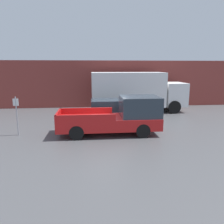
{
  "coord_description": "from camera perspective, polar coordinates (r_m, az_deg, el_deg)",
  "views": [
    {
      "loc": [
        -0.99,
        -12.69,
        3.79
      ],
      "look_at": [
        0.32,
        0.4,
        1.08
      ],
      "focal_mm": 35.0,
      "sensor_mm": 36.0,
      "label": 1
    }
  ],
  "objects": [
    {
      "name": "parking_sign",
      "position": [
        13.26,
        -23.62,
        -0.42
      ],
      "size": [
        0.3,
        0.07,
        2.19
      ],
      "color": "gray",
      "rests_on": "ground"
    },
    {
      "name": "building_wall",
      "position": [
        21.01,
        -3.0,
        7.3
      ],
      "size": [
        28.0,
        0.15,
        4.4
      ],
      "color": "brown",
      "rests_on": "ground"
    },
    {
      "name": "pickup_truck",
      "position": [
        12.51,
        1.88,
        -1.23
      ],
      "size": [
        5.76,
        2.07,
        2.15
      ],
      "color": "red",
      "rests_on": "ground"
    },
    {
      "name": "delivery_truck",
      "position": [
        18.84,
        6.05,
        5.61
      ],
      "size": [
        7.97,
        2.61,
        3.36
      ],
      "color": "white",
      "rests_on": "ground"
    },
    {
      "name": "ground_plane",
      "position": [
        13.28,
        -1.19,
        -4.93
      ],
      "size": [
        60.0,
        60.0,
        0.0
      ],
      "primitive_type": "plane",
      "color": "#4C4C4F"
    },
    {
      "name": "car",
      "position": [
        15.14,
        -1.19,
        0.31
      ],
      "size": [
        4.38,
        1.98,
        1.6
      ],
      "color": "black",
      "rests_on": "ground"
    }
  ]
}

